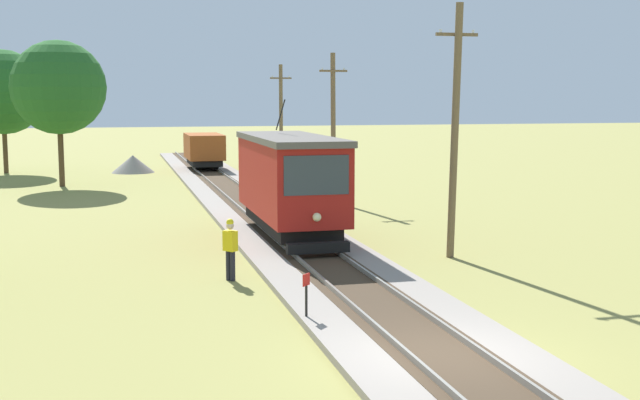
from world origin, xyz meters
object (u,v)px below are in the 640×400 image
at_px(track_worker, 230,247).
at_px(tree_left_near, 58,87).
at_px(utility_pole_far, 281,120).
at_px(freight_car, 204,149).
at_px(utility_pole_near_tram, 455,130).
at_px(trackside_signal_marker, 306,296).
at_px(gravel_pile, 133,164).
at_px(tree_right_near, 2,92).
at_px(red_tram, 290,181).
at_px(utility_pole_mid, 333,126).

relative_size(track_worker, tree_left_near, 0.21).
bearing_deg(utility_pole_far, freight_car, 129.93).
xyz_separation_m(utility_pole_near_tram, track_worker, (-7.43, -1.44, -3.17)).
bearing_deg(trackside_signal_marker, track_worker, 102.27).
xyz_separation_m(freight_car, gravel_pile, (-4.86, 0.50, -0.96)).
xyz_separation_m(gravel_pile, tree_right_near, (-8.46, 1.73, 4.92)).
bearing_deg(trackside_signal_marker, gravel_pile, 94.20).
distance_m(tree_left_near, tree_right_near, 10.60).
xyz_separation_m(red_tram, utility_pole_mid, (4.42, 10.34, 1.58)).
relative_size(red_tram, utility_pole_far, 1.18).
bearing_deg(red_tram, track_worker, -116.97).
relative_size(red_tram, tree_left_near, 1.01).
height_order(trackside_signal_marker, track_worker, track_worker).
bearing_deg(freight_car, utility_pole_mid, -76.33).
distance_m(red_tram, tree_left_near, 23.19).
relative_size(red_tram, tree_right_near, 1.02).
relative_size(freight_car, utility_pole_mid, 0.71).
relative_size(utility_pole_mid, tree_left_near, 0.87).
distance_m(gravel_pile, track_worker, 34.98).
distance_m(utility_pole_near_tram, utility_pole_mid, 14.81).
height_order(trackside_signal_marker, gravel_pile, gravel_pile).
xyz_separation_m(utility_pole_mid, tree_left_near, (-13.52, 10.69, 1.97)).
bearing_deg(gravel_pile, tree_left_near, -117.95).
bearing_deg(utility_pole_far, tree_left_near, -170.74).
xyz_separation_m(freight_car, tree_left_near, (-9.10, -7.49, 4.18)).
relative_size(red_tram, utility_pole_near_tram, 1.05).
height_order(red_tram, freight_car, red_tram).
distance_m(utility_pole_far, tree_left_near, 13.85).
xyz_separation_m(tree_left_near, tree_right_near, (-4.22, 9.72, -0.21)).
distance_m(utility_pole_near_tram, gravel_pile, 34.93).
bearing_deg(track_worker, utility_pole_far, 37.30).
relative_size(utility_pole_near_tram, tree_left_near, 0.96).
relative_size(red_tram, track_worker, 4.79).
relative_size(red_tram, gravel_pile, 2.90).
distance_m(utility_pole_far, trackside_signal_marker, 34.76).
relative_size(red_tram, trackside_signal_marker, 7.24).
height_order(utility_pole_far, gravel_pile, utility_pole_far).
relative_size(gravel_pile, tree_right_near, 0.35).
distance_m(red_tram, trackside_signal_marker, 11.08).
bearing_deg(tree_right_near, gravel_pile, -11.57).
relative_size(utility_pole_far, tree_left_near, 0.86).
distance_m(utility_pole_near_tram, utility_pole_far, 27.71).
height_order(gravel_pile, tree_left_near, tree_left_near).
height_order(utility_pole_near_tram, tree_left_near, tree_left_near).
bearing_deg(track_worker, red_tram, 24.63).
bearing_deg(trackside_signal_marker, utility_pole_mid, 73.24).
height_order(utility_pole_near_tram, gravel_pile, utility_pole_near_tram).
xyz_separation_m(red_tram, gravel_pile, (-4.86, 29.02, -1.59)).
bearing_deg(tree_right_near, tree_left_near, -66.53).
relative_size(freight_car, trackside_signal_marker, 4.41).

